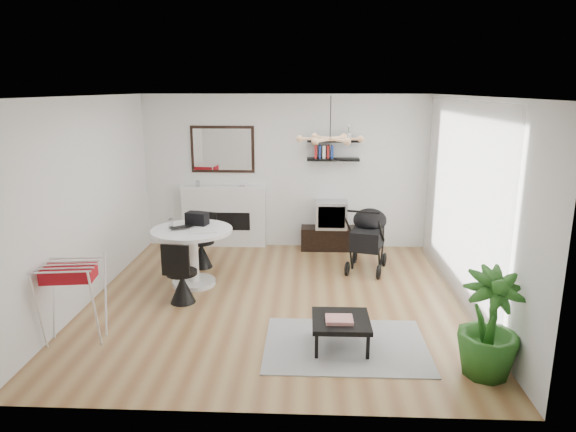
{
  "coord_description": "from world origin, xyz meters",
  "views": [
    {
      "loc": [
        0.45,
        -6.47,
        2.8
      ],
      "look_at": [
        0.14,
        0.4,
        1.08
      ],
      "focal_mm": 32.0,
      "sensor_mm": 36.0,
      "label": 1
    }
  ],
  "objects_px": {
    "crt_tv": "(331,214)",
    "drying_rack": "(73,301)",
    "fireplace": "(224,209)",
    "dining_table": "(193,248)",
    "stroller": "(368,241)",
    "potted_plant": "(489,324)",
    "coffee_table": "(341,322)",
    "tv_console": "(332,238)"
  },
  "relations": [
    {
      "from": "dining_table",
      "to": "stroller",
      "type": "distance_m",
      "value": 2.71
    },
    {
      "from": "dining_table",
      "to": "coffee_table",
      "type": "height_order",
      "value": "dining_table"
    },
    {
      "from": "dining_table",
      "to": "potted_plant",
      "type": "xyz_separation_m",
      "value": [
        3.46,
        -2.27,
        -0.01
      ]
    },
    {
      "from": "stroller",
      "to": "potted_plant",
      "type": "height_order",
      "value": "potted_plant"
    },
    {
      "from": "stroller",
      "to": "coffee_table",
      "type": "height_order",
      "value": "stroller"
    },
    {
      "from": "tv_console",
      "to": "stroller",
      "type": "xyz_separation_m",
      "value": [
        0.52,
        -1.01,
        0.26
      ]
    },
    {
      "from": "dining_table",
      "to": "drying_rack",
      "type": "distance_m",
      "value": 2.01
    },
    {
      "from": "tv_console",
      "to": "crt_tv",
      "type": "height_order",
      "value": "crt_tv"
    },
    {
      "from": "crt_tv",
      "to": "dining_table",
      "type": "bearing_deg",
      "value": -138.91
    },
    {
      "from": "fireplace",
      "to": "crt_tv",
      "type": "relative_size",
      "value": 3.97
    },
    {
      "from": "coffee_table",
      "to": "stroller",
      "type": "bearing_deg",
      "value": 77.71
    },
    {
      "from": "dining_table",
      "to": "stroller",
      "type": "height_order",
      "value": "stroller"
    },
    {
      "from": "stroller",
      "to": "potted_plant",
      "type": "relative_size",
      "value": 0.98
    },
    {
      "from": "fireplace",
      "to": "crt_tv",
      "type": "bearing_deg",
      "value": -3.74
    },
    {
      "from": "dining_table",
      "to": "drying_rack",
      "type": "xyz_separation_m",
      "value": [
        -0.94,
        -1.77,
        -0.06
      ]
    },
    {
      "from": "tv_console",
      "to": "stroller",
      "type": "relative_size",
      "value": 1.0
    },
    {
      "from": "fireplace",
      "to": "tv_console",
      "type": "height_order",
      "value": "fireplace"
    },
    {
      "from": "tv_console",
      "to": "coffee_table",
      "type": "height_order",
      "value": "tv_console"
    },
    {
      "from": "dining_table",
      "to": "stroller",
      "type": "xyz_separation_m",
      "value": [
        2.59,
        0.79,
        -0.1
      ]
    },
    {
      "from": "crt_tv",
      "to": "coffee_table",
      "type": "bearing_deg",
      "value": -90.27
    },
    {
      "from": "fireplace",
      "to": "dining_table",
      "type": "xyz_separation_m",
      "value": [
        -0.14,
        -1.92,
        -0.13
      ]
    },
    {
      "from": "fireplace",
      "to": "crt_tv",
      "type": "distance_m",
      "value": 1.92
    },
    {
      "from": "coffee_table",
      "to": "potted_plant",
      "type": "distance_m",
      "value": 1.53
    },
    {
      "from": "tv_console",
      "to": "potted_plant",
      "type": "height_order",
      "value": "potted_plant"
    },
    {
      "from": "fireplace",
      "to": "tv_console",
      "type": "xyz_separation_m",
      "value": [
        1.93,
        -0.12,
        -0.48
      ]
    },
    {
      "from": "drying_rack",
      "to": "stroller",
      "type": "distance_m",
      "value": 4.36
    },
    {
      "from": "dining_table",
      "to": "drying_rack",
      "type": "relative_size",
      "value": 1.23
    },
    {
      "from": "tv_console",
      "to": "dining_table",
      "type": "bearing_deg",
      "value": -139.08
    },
    {
      "from": "fireplace",
      "to": "stroller",
      "type": "xyz_separation_m",
      "value": [
        2.46,
        -1.13,
        -0.22
      ]
    },
    {
      "from": "potted_plant",
      "to": "stroller",
      "type": "bearing_deg",
      "value": 105.77
    },
    {
      "from": "coffee_table",
      "to": "tv_console",
      "type": "bearing_deg",
      "value": 89.46
    },
    {
      "from": "drying_rack",
      "to": "stroller",
      "type": "bearing_deg",
      "value": 27.9
    },
    {
      "from": "drying_rack",
      "to": "stroller",
      "type": "height_order",
      "value": "stroller"
    },
    {
      "from": "potted_plant",
      "to": "dining_table",
      "type": "bearing_deg",
      "value": 146.7
    },
    {
      "from": "crt_tv",
      "to": "stroller",
      "type": "height_order",
      "value": "stroller"
    },
    {
      "from": "tv_console",
      "to": "stroller",
      "type": "bearing_deg",
      "value": -62.61
    },
    {
      "from": "dining_table",
      "to": "coffee_table",
      "type": "distance_m",
      "value": 2.71
    },
    {
      "from": "coffee_table",
      "to": "drying_rack",
      "type": "bearing_deg",
      "value": -179.97
    },
    {
      "from": "drying_rack",
      "to": "crt_tv",
      "type": "bearing_deg",
      "value": 41.97
    },
    {
      "from": "tv_console",
      "to": "crt_tv",
      "type": "bearing_deg",
      "value": -168.88
    },
    {
      "from": "stroller",
      "to": "tv_console",
      "type": "bearing_deg",
      "value": 132.96
    },
    {
      "from": "crt_tv",
      "to": "drying_rack",
      "type": "height_order",
      "value": "drying_rack"
    }
  ]
}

